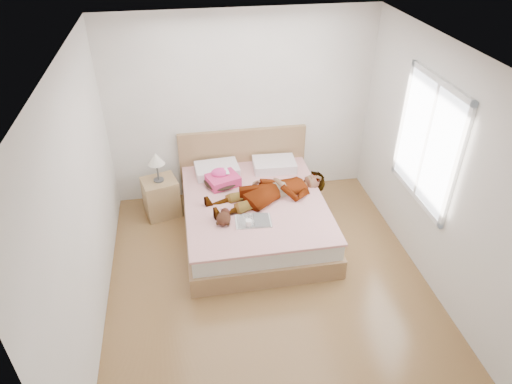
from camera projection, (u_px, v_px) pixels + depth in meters
ground at (269, 283)px, 5.24m from camera, size 4.00×4.00×0.00m
woman at (270, 189)px, 5.74m from camera, size 1.76×1.06×0.23m
hair at (221, 179)px, 6.07m from camera, size 0.60×0.68×0.09m
phone at (227, 171)px, 5.96m from camera, size 0.07×0.10×0.05m
room_shell at (427, 143)px, 4.90m from camera, size 4.00×4.00×4.00m
bed at (254, 211)px, 5.93m from camera, size 1.80×2.08×1.00m
towel at (222, 178)px, 6.00m from camera, size 0.48×0.43×0.21m
magazine at (253, 221)px, 5.36m from camera, size 0.44×0.31×0.02m
coffee_mug at (249, 223)px, 5.27m from camera, size 0.11×0.09×0.09m
plush_toy at (224, 217)px, 5.31m from camera, size 0.22×0.28×0.14m
nightstand at (161, 194)px, 6.19m from camera, size 0.53×0.49×0.95m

